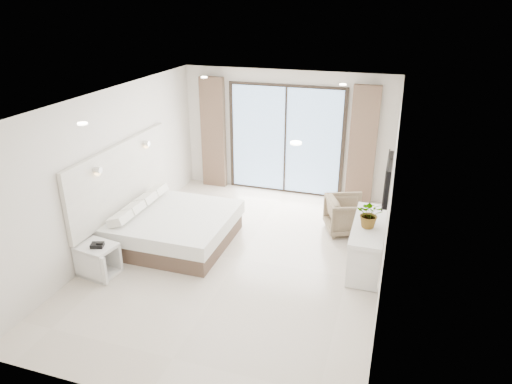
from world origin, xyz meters
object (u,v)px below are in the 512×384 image
armchair (347,213)px  bed (173,227)px  nightstand (98,260)px  console_desk (368,235)px

armchair → bed: bearing=93.8°
nightstand → bed: bearing=72.3°
bed → nightstand: (-0.65, -1.30, -0.03)m
bed → armchair: size_ratio=2.68×
bed → console_desk: console_desk is taller
bed → armchair: bearing=25.0°
bed → console_desk: 3.37m
nightstand → armchair: bearing=45.7°
armchair → console_desk: bearing=-178.6°
nightstand → armchair: 4.43m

